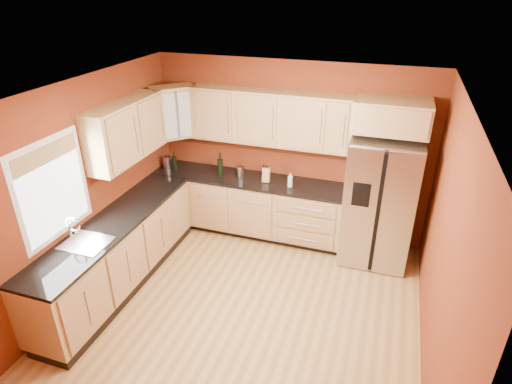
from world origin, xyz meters
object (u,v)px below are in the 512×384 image
canister_left (167,162)px  wine_bottle_a (174,161)px  soap_dispenser (290,180)px  knife_block (266,175)px  refrigerator (379,201)px

canister_left → wine_bottle_a: size_ratio=0.66×
soap_dispenser → knife_block: bearing=170.5°
refrigerator → canister_left: size_ratio=9.11×
wine_bottle_a → soap_dispenser: size_ratio=1.48×
knife_block → soap_dispenser: knife_block is taller
refrigerator → soap_dispenser: (-1.24, -0.00, 0.13)m
canister_left → soap_dispenser: soap_dispenser is taller
canister_left → knife_block: bearing=1.3°
wine_bottle_a → soap_dispenser: 1.83m
knife_block → canister_left: bearing=175.7°
refrigerator → knife_block: bearing=178.0°
refrigerator → wine_bottle_a: refrigerator is taller
refrigerator → knife_block: size_ratio=8.52×
canister_left → wine_bottle_a: 0.14m
refrigerator → canister_left: (-3.20, 0.02, 0.13)m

